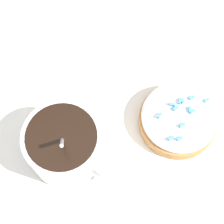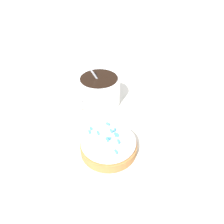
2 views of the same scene
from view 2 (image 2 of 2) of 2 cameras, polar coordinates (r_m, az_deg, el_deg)
name	(u,v)px [view 2 (image 2 of 2)]	position (r m, az deg, el deg)	size (l,w,h in m)	color
ground_plane	(107,123)	(0.45, -1.38, -2.94)	(3.00, 3.00, 0.00)	#B2B2B7
paper_napkin	(107,123)	(0.45, -1.39, -2.80)	(0.34, 0.34, 0.00)	white
coffee_cup	(99,89)	(0.48, -3.37, 5.90)	(0.09, 0.11, 0.10)	white
frosted_pastry	(109,143)	(0.38, -0.89, -8.15)	(0.10, 0.10, 0.04)	#B2753D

